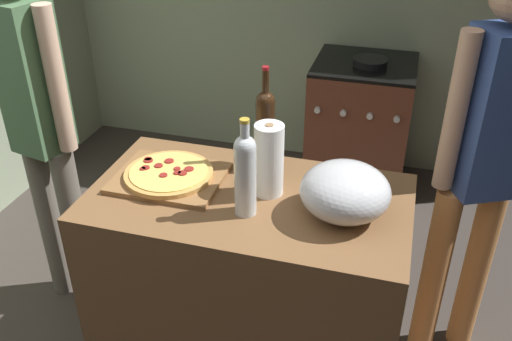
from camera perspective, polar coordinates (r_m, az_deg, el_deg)
ground_plane at (r=3.15m, az=-1.30°, el=-9.80°), size 3.88×3.33×0.02m
counter at (r=2.31m, az=-0.70°, el=-12.27°), size 1.17×0.64×0.93m
cutting_board at (r=2.13m, az=-8.84°, el=-0.77°), size 0.40×0.32×0.02m
pizza at (r=2.12m, az=-8.90°, el=-0.28°), size 0.33×0.33×0.03m
mixing_bowl at (r=1.90m, az=9.07°, el=-2.13°), size 0.31×0.31×0.19m
paper_towel_roll at (r=1.97m, az=1.33°, el=1.08°), size 0.11×0.11×0.28m
wine_bottle_green at (r=2.12m, az=0.93°, el=4.52°), size 0.07×0.07×0.41m
wine_bottle_amber at (r=1.85m, az=-1.11°, el=-0.11°), size 0.08×0.08×0.36m
stove at (r=3.68m, az=10.49°, el=4.38°), size 0.61×0.61×0.91m
person_in_stripes at (r=2.59m, az=-21.23°, el=4.99°), size 0.37×0.24×1.73m
person_in_red at (r=2.30m, az=22.05°, el=1.16°), size 0.34×0.27×1.72m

